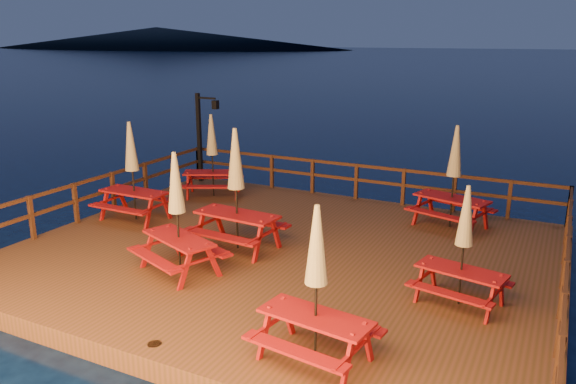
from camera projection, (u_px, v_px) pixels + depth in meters
name	position (u px, v px, depth m)	size (l,w,h in m)	color
ground	(284.00, 266.00, 13.17)	(500.00, 500.00, 0.00)	black
deck	(284.00, 259.00, 13.12)	(12.00, 10.00, 0.40)	#4F3419
deck_piles	(284.00, 278.00, 13.25)	(11.44, 9.44, 1.40)	#321810
railing	(315.00, 200.00, 14.39)	(11.80, 9.75, 1.10)	#321810
lamp_post	(203.00, 129.00, 18.83)	(0.85, 0.18, 3.00)	black
headland_left	(157.00, 38.00, 244.81)	(180.00, 84.00, 9.00)	black
picnic_table_0	(316.00, 282.00, 8.32)	(1.92, 1.65, 2.50)	maroon
picnic_table_1	(236.00, 187.00, 12.83)	(2.10, 1.77, 2.84)	maroon
picnic_table_2	(132.00, 170.00, 14.93)	(1.88, 1.55, 2.67)	maroon
picnic_table_3	(177.00, 211.00, 11.54)	(2.22, 2.04, 2.58)	maroon
picnic_table_4	(212.00, 154.00, 17.21)	(2.25, 2.11, 2.55)	maroon
picnic_table_5	(464.00, 244.00, 10.15)	(1.83, 1.60, 2.28)	maroon
picnic_table_6	(454.00, 175.00, 14.32)	(2.23, 2.01, 2.67)	maroon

